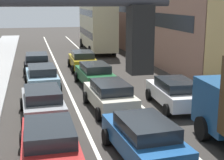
# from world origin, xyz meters

# --- Properties ---
(lane_stripe_left) EXTENTS (0.16, 60.00, 0.01)m
(lane_stripe_left) POSITION_xyz_m (-1.70, 20.00, 0.01)
(lane_stripe_left) COLOR silver
(lane_stripe_left) RESTS_ON ground
(lane_stripe_right) EXTENTS (0.16, 60.00, 0.01)m
(lane_stripe_right) POSITION_xyz_m (1.70, 20.00, 0.01)
(lane_stripe_right) COLOR silver
(lane_stripe_right) RESTS_ON ground
(building_row_right) EXTENTS (7.20, 43.90, 13.21)m
(building_row_right) POSITION_xyz_m (9.90, 19.91, 5.24)
(building_row_right) COLOR #936B5B
(building_row_right) RESTS_ON ground
(sedan_centre_lane_second) EXTENTS (2.28, 4.41, 1.49)m
(sedan_centre_lane_second) POSITION_xyz_m (-0.18, 6.52, 0.80)
(sedan_centre_lane_second) COLOR #194C8C
(sedan_centre_lane_second) RESTS_ON ground
(wagon_left_lane_second) EXTENTS (2.07, 4.31, 1.49)m
(wagon_left_lane_second) POSITION_xyz_m (-3.40, 6.79, 0.80)
(wagon_left_lane_second) COLOR #A51E1E
(wagon_left_lane_second) RESTS_ON ground
(hatchback_centre_lane_third) EXTENTS (2.21, 4.37, 1.49)m
(hatchback_centre_lane_third) POSITION_xyz_m (-0.07, 12.16, 0.80)
(hatchback_centre_lane_third) COLOR beige
(hatchback_centre_lane_third) RESTS_ON ground
(sedan_left_lane_third) EXTENTS (2.19, 4.36, 1.49)m
(sedan_left_lane_third) POSITION_xyz_m (-3.43, 11.65, 0.80)
(sedan_left_lane_third) COLOR gray
(sedan_left_lane_third) RESTS_ON ground
(coupe_centre_lane_fourth) EXTENTS (2.22, 4.38, 1.49)m
(coupe_centre_lane_fourth) POSITION_xyz_m (0.13, 17.39, 0.80)
(coupe_centre_lane_fourth) COLOR #19592D
(coupe_centre_lane_fourth) RESTS_ON ground
(sedan_left_lane_fourth) EXTENTS (2.20, 4.37, 1.49)m
(sedan_left_lane_fourth) POSITION_xyz_m (-3.24, 17.39, 0.80)
(sedan_left_lane_fourth) COLOR #759EB7
(sedan_left_lane_fourth) RESTS_ON ground
(sedan_centre_lane_fifth) EXTENTS (2.11, 4.33, 1.49)m
(sedan_centre_lane_fifth) POSITION_xyz_m (0.20, 23.01, 0.80)
(sedan_centre_lane_fifth) COLOR #B29319
(sedan_centre_lane_fifth) RESTS_ON ground
(sedan_left_lane_fifth) EXTENTS (2.07, 4.31, 1.49)m
(sedan_left_lane_fifth) POSITION_xyz_m (-3.41, 22.69, 0.80)
(sedan_left_lane_fifth) COLOR black
(sedan_left_lane_fifth) RESTS_ON ground
(sedan_right_lane_behind_truck) EXTENTS (2.21, 4.38, 1.49)m
(sedan_right_lane_behind_truck) POSITION_xyz_m (3.32, 11.86, 0.80)
(sedan_right_lane_behind_truck) COLOR silver
(sedan_right_lane_behind_truck) RESTS_ON ground
(bus_mid_queue_primary) EXTENTS (3.00, 10.56, 5.06)m
(bus_mid_queue_primary) POSITION_xyz_m (3.37, 33.03, 2.83)
(bus_mid_queue_primary) COLOR #BFB793
(bus_mid_queue_primary) RESTS_ON ground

